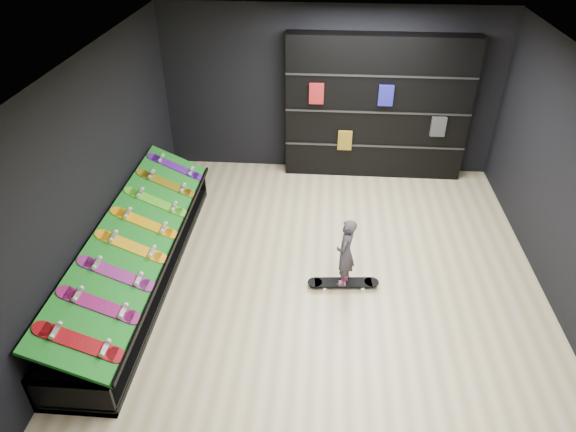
# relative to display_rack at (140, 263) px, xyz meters

# --- Properties ---
(floor) EXTENTS (6.00, 7.00, 0.01)m
(floor) POSITION_rel_display_rack_xyz_m (2.55, 0.00, -0.25)
(floor) COLOR #C8B687
(floor) RESTS_ON ground
(ceiling) EXTENTS (6.00, 7.00, 0.01)m
(ceiling) POSITION_rel_display_rack_xyz_m (2.55, 0.00, 2.75)
(ceiling) COLOR white
(ceiling) RESTS_ON ground
(wall_back) EXTENTS (6.00, 0.02, 3.00)m
(wall_back) POSITION_rel_display_rack_xyz_m (2.55, 3.50, 1.25)
(wall_back) COLOR black
(wall_back) RESTS_ON ground
(wall_left) EXTENTS (0.02, 7.00, 3.00)m
(wall_left) POSITION_rel_display_rack_xyz_m (-0.45, 0.00, 1.25)
(wall_left) COLOR black
(wall_left) RESTS_ON ground
(display_rack) EXTENTS (0.90, 4.50, 0.50)m
(display_rack) POSITION_rel_display_rack_xyz_m (0.00, 0.00, 0.00)
(display_rack) COLOR black
(display_rack) RESTS_ON ground
(turf_ramp) EXTENTS (0.92, 4.50, 0.46)m
(turf_ramp) POSITION_rel_display_rack_xyz_m (0.05, 0.00, 0.46)
(turf_ramp) COLOR #0F5F13
(turf_ramp) RESTS_ON display_rack
(back_shelving) EXTENTS (3.21, 0.37, 2.57)m
(back_shelving) POSITION_rel_display_rack_xyz_m (3.39, 3.32, 1.03)
(back_shelving) COLOR black
(back_shelving) RESTS_ON ground
(floor_skateboard) EXTENTS (0.99, 0.30, 0.09)m
(floor_skateboard) POSITION_rel_display_rack_xyz_m (2.83, 0.00, -0.20)
(floor_skateboard) COLOR black
(floor_skateboard) RESTS_ON ground
(child) EXTENTS (0.22, 0.26, 0.60)m
(child) POSITION_rel_display_rack_xyz_m (2.83, 0.00, 0.14)
(child) COLOR black
(child) RESTS_ON floor_skateboard
(display_board_0) EXTENTS (0.93, 0.22, 0.50)m
(display_board_0) POSITION_rel_display_rack_xyz_m (0.06, -1.90, 0.49)
(display_board_0) COLOR red
(display_board_0) RESTS_ON turf_ramp
(display_board_1) EXTENTS (0.93, 0.22, 0.50)m
(display_board_1) POSITION_rel_display_rack_xyz_m (0.06, -1.36, 0.49)
(display_board_1) COLOR #E5198C
(display_board_1) RESTS_ON turf_ramp
(display_board_2) EXTENTS (0.93, 0.22, 0.50)m
(display_board_2) POSITION_rel_display_rack_xyz_m (0.06, -0.81, 0.49)
(display_board_2) COLOR #2626BF
(display_board_2) RESTS_ON turf_ramp
(display_board_3) EXTENTS (0.93, 0.22, 0.50)m
(display_board_3) POSITION_rel_display_rack_xyz_m (0.06, -0.27, 0.49)
(display_board_3) COLOR orange
(display_board_3) RESTS_ON turf_ramp
(display_board_4) EXTENTS (0.93, 0.22, 0.50)m
(display_board_4) POSITION_rel_display_rack_xyz_m (0.06, 0.27, 0.49)
(display_board_4) COLOR yellow
(display_board_4) RESTS_ON turf_ramp
(display_board_5) EXTENTS (0.93, 0.22, 0.50)m
(display_board_5) POSITION_rel_display_rack_xyz_m (0.06, 0.81, 0.49)
(display_board_5) COLOR green
(display_board_5) RESTS_ON turf_ramp
(display_board_6) EXTENTS (0.93, 0.22, 0.50)m
(display_board_6) POSITION_rel_display_rack_xyz_m (0.06, 1.36, 0.49)
(display_board_6) COLOR yellow
(display_board_6) RESTS_ON turf_ramp
(display_board_7) EXTENTS (0.93, 0.22, 0.50)m
(display_board_7) POSITION_rel_display_rack_xyz_m (0.06, 1.90, 0.49)
(display_board_7) COLOR purple
(display_board_7) RESTS_ON turf_ramp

